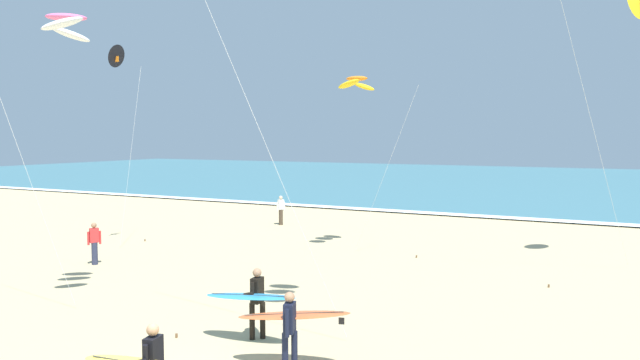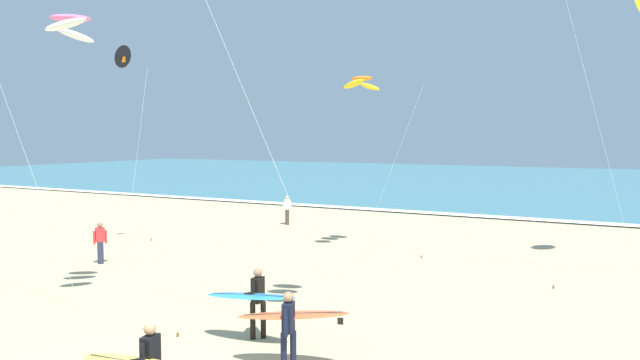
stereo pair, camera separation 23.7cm
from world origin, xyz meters
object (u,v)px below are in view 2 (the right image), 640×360
(surfer_third, at_px, (254,297))
(kite_arc_amber_mid, at_px, (362,83))
(kite_delta_charcoal_near, at_px, (122,58))
(bystander_white_top, at_px, (287,210))
(surfer_trailing, at_px, (291,321))
(bystander_red_top, at_px, (100,242))
(kite_arc_rose_high, at_px, (70,27))

(surfer_third, xyz_separation_m, kite_arc_amber_mid, (-2.14, 11.03, 5.91))
(surfer_third, relative_size, kite_delta_charcoal_near, 0.27)
(kite_delta_charcoal_near, relative_size, bystander_white_top, 5.46)
(surfer_trailing, relative_size, kite_delta_charcoal_near, 0.28)
(bystander_red_top, bearing_deg, bystander_white_top, 84.22)
(kite_delta_charcoal_near, height_order, kite_arc_amber_mid, kite_delta_charcoal_near)
(surfer_trailing, bearing_deg, bystander_white_top, 121.28)
(bystander_red_top, bearing_deg, kite_delta_charcoal_near, 119.97)
(kite_arc_rose_high, distance_m, bystander_white_top, 17.66)
(kite_delta_charcoal_near, bearing_deg, kite_arc_amber_mid, 22.18)
(kite_delta_charcoal_near, relative_size, kite_arc_rose_high, 1.07)
(surfer_third, bearing_deg, bystander_red_top, 156.66)
(kite_arc_amber_mid, xyz_separation_m, bystander_red_top, (-7.75, -6.76, -6.15))
(kite_arc_rose_high, bearing_deg, bystander_red_top, 132.72)
(kite_arc_amber_mid, relative_size, bystander_red_top, 4.57)
(surfer_trailing, bearing_deg, kite_arc_amber_mid, 107.38)
(kite_arc_amber_mid, bearing_deg, kite_arc_rose_high, -108.87)
(kite_arc_rose_high, height_order, bystander_red_top, kite_arc_rose_high)
(surfer_trailing, bearing_deg, kite_delta_charcoal_near, 147.89)
(surfer_trailing, xyz_separation_m, kite_arc_amber_mid, (-3.80, 12.15, 5.91))
(kite_delta_charcoal_near, bearing_deg, bystander_white_top, 71.93)
(surfer_third, height_order, kite_arc_rose_high, kite_arc_rose_high)
(surfer_third, relative_size, kite_arc_rose_high, 0.29)
(kite_delta_charcoal_near, distance_m, bystander_white_top, 11.78)
(surfer_trailing, distance_m, bystander_red_top, 12.75)
(surfer_third, height_order, bystander_white_top, surfer_third)
(bystander_red_top, bearing_deg, kite_arc_rose_high, -47.28)
(bystander_red_top, bearing_deg, surfer_third, -23.34)
(surfer_trailing, relative_size, bystander_red_top, 1.54)
(surfer_trailing, relative_size, surfer_third, 1.04)
(bystander_white_top, bearing_deg, kite_arc_rose_high, -80.10)
(surfer_trailing, distance_m, kite_delta_charcoal_near, 17.15)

